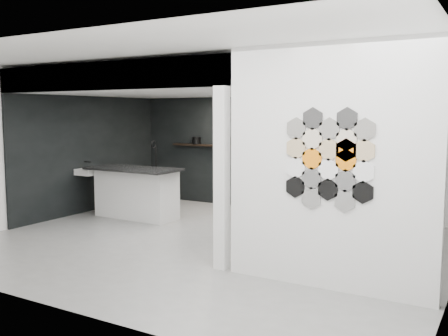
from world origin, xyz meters
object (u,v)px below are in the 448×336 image
glass_bowl (290,145)px  glass_vase (290,144)px  stockpot (196,140)px  bottle_dark (230,141)px  kettle (278,143)px  partition_panel (329,168)px  kitchen_island (136,192)px  wall_basin (92,171)px  utensil_cup (198,142)px

glass_bowl → glass_vase: size_ratio=0.92×
stockpot → bottle_dark: (0.85, 0.00, 0.01)m
kettle → partition_panel: bearing=-40.0°
glass_vase → partition_panel: bearing=-61.8°
partition_panel → stockpot: 5.80m
kitchen_island → glass_bowl: size_ratio=12.65×
wall_basin → bottle_dark: bearing=46.0°
kettle → stockpot: bearing=-161.1°
kitchen_island → utensil_cup: kitchen_island is taller
utensil_cup → bottle_dark: bearing=0.0°
stockpot → bottle_dark: bottle_dark is taller
wall_basin → kettle: (3.13, 2.07, 0.55)m
partition_panel → kitchen_island: partition_panel is taller
stockpot → glass_bowl: (2.24, 0.00, -0.03)m
partition_panel → glass_bowl: size_ratio=19.05×
glass_bowl → partition_panel: bearing=-61.6°
kettle → bottle_dark: bottle_dark is taller
partition_panel → stockpot: size_ratio=14.66×
partition_panel → kettle: 4.51m
kitchen_island → stockpot: bearing=88.1°
kettle → kitchen_island: bearing=-117.9°
wall_basin → bottle_dark: 2.92m
stockpot → glass_vase: glass_vase is taller
kitchen_island → glass_vase: bearing=40.9°
glass_bowl → utensil_cup: (-2.20, 0.00, -0.00)m
wall_basin → stockpot: 2.42m
partition_panel → kitchen_island: size_ratio=1.51×
kitchen_island → glass_bowl: (2.34, 1.97, 0.87)m
stockpot → bottle_dark: 0.85m
stockpot → utensil_cup: 0.04m
wall_basin → kitchen_island: (1.04, 0.10, -0.35)m
kettle → glass_vase: glass_vase is taller
partition_panel → bottle_dark: bearing=131.9°
partition_panel → glass_bowl: bearing=118.4°
glass_vase → stockpot: bearing=180.0°
kettle → utensil_cup: (-1.96, 0.00, -0.03)m
bottle_dark → stockpot: bearing=180.0°
partition_panel → glass_bowl: (-2.09, 3.87, -0.03)m
glass_vase → bottle_dark: size_ratio=0.91×
partition_panel → utensil_cup: 5.77m
wall_basin → stockpot: (1.14, 2.07, 0.55)m
partition_panel → wall_basin: partition_panel is taller
bottle_dark → utensil_cup: bearing=180.0°
glass_bowl → glass_vase: (0.01, 0.00, 0.03)m
kettle → wall_basin: bearing=-127.7°
stockpot → kettle: bearing=0.0°
stockpot → bottle_dark: bearing=0.0°
partition_panel → glass_vase: size_ratio=17.61×
partition_panel → kettle: (-2.33, 3.87, -0.00)m
stockpot → glass_vase: size_ratio=1.20×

